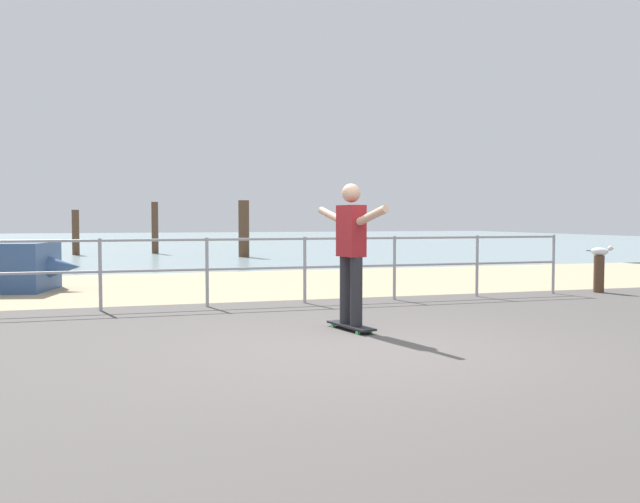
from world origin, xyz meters
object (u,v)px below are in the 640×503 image
skateboard (351,326)px  bollard_short (599,274)px  seagull (600,251)px  skateboarder (351,245)px

skateboard → bollard_short: 6.09m
skateboard → bollard_short: bollard_short is taller
bollard_short → seagull: seagull is taller
bollard_short → skateboard: bearing=-155.9°
skateboarder → seagull: size_ratio=3.62×
skateboard → seagull: seagull is taller
bollard_short → seagull: size_ratio=1.49×
skateboarder → bollard_short: 6.12m
skateboarder → seagull: 6.09m
skateboard → seagull: (5.56, 2.47, 0.69)m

